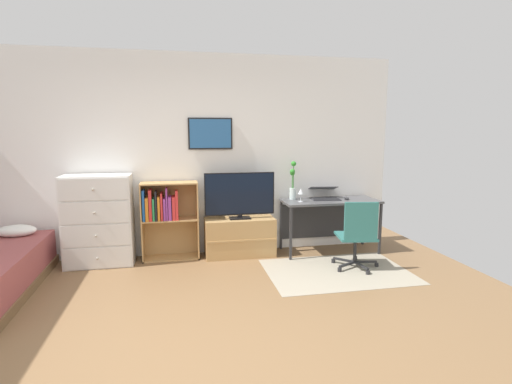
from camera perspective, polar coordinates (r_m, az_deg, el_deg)
ground_plane at (r=3.42m, az=-11.42°, el=-20.85°), size 7.20×7.20×0.00m
wall_back_with_posters at (r=5.41m, az=-11.81°, el=5.13°), size 6.12×0.09×2.70m
area_rug at (r=4.96m, az=11.66°, el=-11.14°), size 1.70×1.20×0.01m
dresser at (r=5.34m, az=-21.77°, el=-3.83°), size 0.82×0.46×1.14m
bookshelf at (r=5.31m, az=-12.94°, el=-3.11°), size 0.73×0.30×1.02m
tv_stand at (r=5.40m, az=-2.36°, el=-6.50°), size 0.94×0.41×0.52m
television at (r=5.25m, az=-2.36°, el=-0.53°), size 0.94×0.16×0.62m
desk at (r=5.64m, az=10.34°, el=-2.38°), size 1.33×0.56×0.74m
office_chair at (r=4.95m, az=14.49°, el=-5.80°), size 0.58×0.58×0.86m
laptop at (r=5.65m, az=9.80°, el=-0.24°), size 0.44×0.47×0.17m
computer_mouse at (r=5.63m, az=12.97°, el=-0.89°), size 0.06×0.10×0.03m
bamboo_vase at (r=5.48m, az=5.33°, el=1.31°), size 0.09×0.09×0.53m
wine_glass at (r=5.32m, az=6.48°, el=0.01°), size 0.07×0.07×0.18m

